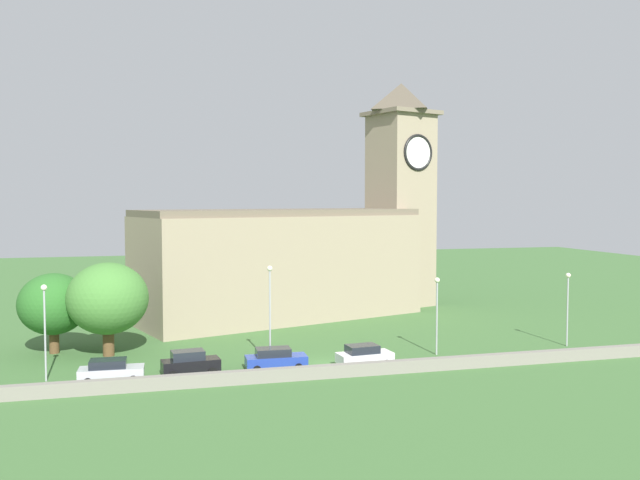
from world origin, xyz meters
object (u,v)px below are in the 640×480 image
object	(u,v)px
church	(308,247)
streetlamp_west_end	(45,317)
streetlamp_east_mid	(568,297)
tree_by_tower	(53,304)
car_blue	(275,359)
tree_riverside_east	(108,299)
car_white	(364,356)
streetlamp_west_mid	(270,299)
car_black	(190,363)
car_silver	(111,370)
streetlamp_central	(437,303)

from	to	relation	value
church	streetlamp_west_end	xyz separation A→B (m)	(-25.36, -22.99, -3.03)
streetlamp_east_mid	tree_by_tower	world-z (taller)	tree_by_tower
car_blue	tree_riverside_east	xyz separation A→B (m)	(-12.73, 8.24, 4.00)
car_white	streetlamp_west_mid	size ratio (longest dim) A/B	0.57
car_black	tree_by_tower	bearing A→B (deg)	135.73
church	streetlamp_west_mid	bearing A→B (deg)	-111.51
tree_by_tower	car_black	bearing A→B (deg)	-44.27
car_black	car_blue	distance (m)	6.53
car_black	streetlamp_west_end	size ratio (longest dim) A/B	0.63
car_silver	streetlamp_west_end	distance (m)	6.14
streetlamp_west_mid	streetlamp_west_end	bearing A→B (deg)	-175.76
car_black	streetlamp_west_mid	bearing A→B (deg)	18.86
car_black	streetlamp_central	xyz separation A→B (m)	(20.77, 1.39, 3.51)
car_silver	car_black	bearing A→B (deg)	4.14
church	streetlamp_west_end	bearing A→B (deg)	-137.81
streetlamp_east_mid	tree_riverside_east	xyz separation A→B (m)	(-39.82, 6.70, 0.40)
streetlamp_west_end	tree_by_tower	size ratio (longest dim) A/B	1.02
car_white	tree_riverside_east	size ratio (longest dim) A/B	0.57
streetlamp_west_mid	tree_riverside_east	bearing A→B (deg)	154.72
car_white	tree_by_tower	size ratio (longest dim) A/B	0.65
car_silver	car_blue	size ratio (longest dim) A/B	0.97
car_silver	car_black	distance (m)	5.71
streetlamp_central	tree_by_tower	bearing A→B (deg)	163.92
car_blue	streetlamp_central	size ratio (longest dim) A/B	0.73
tree_by_tower	tree_riverside_east	xyz separation A→B (m)	(4.56, -2.23, 0.62)
streetlamp_east_mid	tree_riverside_east	bearing A→B (deg)	170.45
streetlamp_west_end	streetlamp_east_mid	bearing A→B (deg)	0.74
car_silver	church	bearing A→B (deg)	49.53
church	streetlamp_central	world-z (taller)	church
church	tree_by_tower	xyz separation A→B (m)	(-25.87, -13.50, -3.50)
streetlamp_west_mid	church	bearing A→B (deg)	68.49
streetlamp_east_mid	tree_riverside_east	distance (m)	40.38
car_black	streetlamp_west_mid	size ratio (longest dim) A/B	0.56
streetlamp_west_end	tree_riverside_east	xyz separation A→B (m)	(4.05, 7.26, 0.15)
car_black	tree_riverside_east	size ratio (longest dim) A/B	0.56
church	car_white	size ratio (longest dim) A/B	8.37
streetlamp_east_mid	car_black	bearing A→B (deg)	-177.35
tree_by_tower	tree_riverside_east	world-z (taller)	tree_riverside_east
tree_riverside_east	car_blue	bearing A→B (deg)	-32.93
car_blue	car_black	bearing A→B (deg)	-179.92
car_black	streetlamp_east_mid	size ratio (longest dim) A/B	0.67
car_black	streetlamp_central	distance (m)	21.11
car_blue	car_white	distance (m)	7.03
car_black	streetlamp_central	size ratio (longest dim) A/B	0.67
streetlamp_west_mid	tree_by_tower	size ratio (longest dim) A/B	1.14
streetlamp_west_end	streetlamp_central	distance (m)	31.02
car_black	streetlamp_east_mid	world-z (taller)	streetlamp_east_mid
car_white	church	bearing A→B (deg)	86.29
streetlamp_central	car_white	bearing A→B (deg)	-162.73
streetlamp_central	car_blue	bearing A→B (deg)	-174.45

